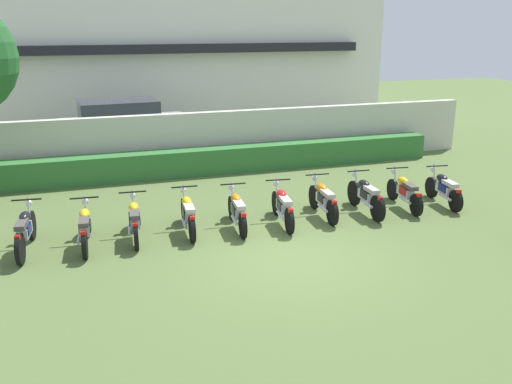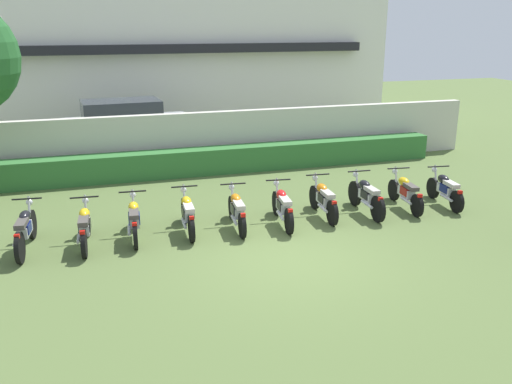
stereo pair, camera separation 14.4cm
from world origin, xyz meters
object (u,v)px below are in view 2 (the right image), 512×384
motorcycle_in_row_4 (237,210)px  motorcycle_in_row_7 (366,196)px  motorcycle_in_row_8 (405,192)px  parked_car (127,127)px  motorcycle_in_row_2 (134,219)px  motorcycle_in_row_5 (282,206)px  motorcycle_in_row_0 (25,229)px  motorcycle_in_row_6 (323,199)px  motorcycle_in_row_1 (85,226)px  motorcycle_in_row_9 (445,189)px  motorcycle_in_row_3 (188,213)px

motorcycle_in_row_4 → motorcycle_in_row_7: 3.31m
motorcycle_in_row_8 → parked_car: bearing=42.2°
motorcycle_in_row_2 → motorcycle_in_row_5: bearing=-87.6°
motorcycle_in_row_0 → motorcycle_in_row_4: 4.51m
motorcycle_in_row_6 → motorcycle_in_row_4: bearing=97.0°
parked_car → motorcycle_in_row_6: 9.44m
parked_car → motorcycle_in_row_4: size_ratio=2.50×
motorcycle_in_row_1 → motorcycle_in_row_2: motorcycle_in_row_2 is taller
motorcycle_in_row_0 → motorcycle_in_row_4: bearing=-85.1°
motorcycle_in_row_0 → motorcycle_in_row_6: bearing=-83.9°
motorcycle_in_row_5 → motorcycle_in_row_8: motorcycle_in_row_5 is taller
motorcycle_in_row_6 → motorcycle_in_row_8: motorcycle_in_row_6 is taller
parked_car → motorcycle_in_row_9: (7.24, -8.73, -0.50)m
motorcycle_in_row_8 → motorcycle_in_row_9: same height
motorcycle_in_row_5 → motorcycle_in_row_2: bearing=95.0°
motorcycle_in_row_2 → motorcycle_in_row_8: bearing=-85.3°
motorcycle_in_row_7 → motorcycle_in_row_8: 1.15m
parked_car → motorcycle_in_row_0: parked_car is taller
motorcycle_in_row_8 → motorcycle_in_row_0: bearing=96.7°
motorcycle_in_row_9 → motorcycle_in_row_7: bearing=96.0°
motorcycle_in_row_1 → motorcycle_in_row_3: 2.22m
motorcycle_in_row_1 → motorcycle_in_row_4: bearing=-84.9°
motorcycle_in_row_0 → motorcycle_in_row_2: (2.21, -0.02, -0.01)m
motorcycle_in_row_9 → motorcycle_in_row_5: bearing=97.5°
motorcycle_in_row_2 → motorcycle_in_row_3: (1.18, 0.04, -0.00)m
motorcycle_in_row_4 → parked_car: bearing=16.0°
motorcycle_in_row_1 → motorcycle_in_row_6: 5.54m
motorcycle_in_row_7 → motorcycle_in_row_8: (1.14, 0.06, -0.02)m
motorcycle_in_row_5 → motorcycle_in_row_9: size_ratio=1.07×
motorcycle_in_row_3 → motorcycle_in_row_9: bearing=-87.5°
parked_car → motorcycle_in_row_7: parked_car is taller
motorcycle_in_row_0 → motorcycle_in_row_5: size_ratio=1.04×
parked_car → motorcycle_in_row_0: (-2.83, -8.62, -0.48)m
motorcycle_in_row_1 → motorcycle_in_row_4: (3.33, 0.06, -0.01)m
motorcycle_in_row_2 → motorcycle_in_row_3: 1.18m
motorcycle_in_row_0 → motorcycle_in_row_2: 2.21m
parked_car → motorcycle_in_row_0: bearing=-111.5°
motorcycle_in_row_0 → motorcycle_in_row_8: 8.97m
motorcycle_in_row_3 → motorcycle_in_row_6: bearing=-86.3°
motorcycle_in_row_0 → motorcycle_in_row_5: (5.60, -0.15, -0.01)m
motorcycle_in_row_2 → motorcycle_in_row_9: (7.86, -0.09, -0.01)m
parked_car → motorcycle_in_row_3: (0.56, -8.59, -0.49)m
motorcycle_in_row_1 → motorcycle_in_row_5: motorcycle_in_row_5 is taller
motorcycle_in_row_1 → motorcycle_in_row_7: motorcycle_in_row_7 is taller
parked_car → motorcycle_in_row_3: 8.63m
motorcycle_in_row_9 → motorcycle_in_row_8: bearing=91.6°
parked_car → motorcycle_in_row_8: parked_car is taller
motorcycle_in_row_3 → motorcycle_in_row_4: (1.12, -0.10, -0.01)m
motorcycle_in_row_0 → motorcycle_in_row_9: size_ratio=1.12×
parked_car → motorcycle_in_row_5: bearing=-75.8°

